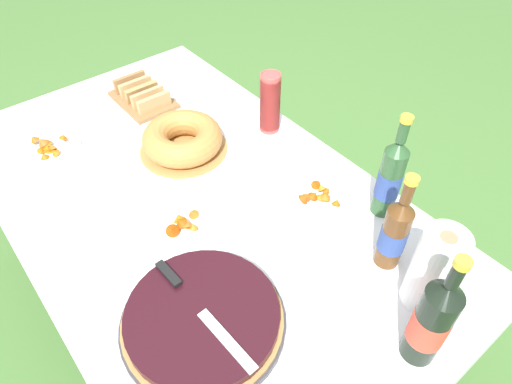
# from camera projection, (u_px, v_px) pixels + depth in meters

# --- Properties ---
(ground_plane) EXTENTS (16.00, 16.00, 0.00)m
(ground_plane) POSITION_uv_depth(u_px,v_px,m) (208.00, 308.00, 1.91)
(ground_plane) COLOR #4C7A38
(garden_table) EXTENTS (1.72, 1.01, 0.66)m
(garden_table) POSITION_uv_depth(u_px,v_px,m) (195.00, 209.00, 1.48)
(garden_table) COLOR brown
(garden_table) RESTS_ON ground_plane
(tablecloth) EXTENTS (1.73, 1.02, 0.10)m
(tablecloth) POSITION_uv_depth(u_px,v_px,m) (193.00, 199.00, 1.45)
(tablecloth) COLOR white
(tablecloth) RESTS_ON garden_table
(berry_tart) EXTENTS (0.41, 0.41, 0.06)m
(berry_tart) POSITION_uv_depth(u_px,v_px,m) (203.00, 319.00, 1.10)
(berry_tart) COLOR #38383D
(berry_tart) RESTS_ON tablecloth
(serving_knife) EXTENTS (0.38, 0.04, 0.01)m
(serving_knife) POSITION_uv_depth(u_px,v_px,m) (194.00, 303.00, 1.09)
(serving_knife) COLOR silver
(serving_knife) RESTS_ON berry_tart
(bundt_cake) EXTENTS (0.31, 0.31, 0.10)m
(bundt_cake) POSITION_uv_depth(u_px,v_px,m) (183.00, 139.00, 1.57)
(bundt_cake) COLOR #B78447
(bundt_cake) RESTS_ON tablecloth
(cup_stack) EXTENTS (0.07, 0.07, 0.23)m
(cup_stack) POSITION_uv_depth(u_px,v_px,m) (270.00, 103.00, 1.60)
(cup_stack) COLOR #E04C47
(cup_stack) RESTS_ON tablecloth
(cider_bottle_green) EXTENTS (0.07, 0.07, 0.35)m
(cider_bottle_green) POSITION_uv_depth(u_px,v_px,m) (390.00, 178.00, 1.30)
(cider_bottle_green) COLOR #2D562D
(cider_bottle_green) RESTS_ON tablecloth
(cider_bottle_amber) EXTENTS (0.07, 0.07, 0.31)m
(cider_bottle_amber) POSITION_uv_depth(u_px,v_px,m) (395.00, 232.00, 1.18)
(cider_bottle_amber) COLOR brown
(cider_bottle_amber) RESTS_ON tablecloth
(juice_bottle_red) EXTENTS (0.08, 0.08, 0.35)m
(juice_bottle_red) POSITION_uv_depth(u_px,v_px,m) (432.00, 321.00, 0.98)
(juice_bottle_red) COLOR black
(juice_bottle_red) RESTS_ON tablecloth
(snack_plate_near) EXTENTS (0.22, 0.22, 0.05)m
(snack_plate_near) POSITION_uv_depth(u_px,v_px,m) (48.00, 149.00, 1.58)
(snack_plate_near) COLOR white
(snack_plate_near) RESTS_ON tablecloth
(snack_plate_left) EXTENTS (0.24, 0.24, 0.06)m
(snack_plate_left) POSITION_uv_depth(u_px,v_px,m) (317.00, 199.00, 1.41)
(snack_plate_left) COLOR white
(snack_plate_left) RESTS_ON tablecloth
(snack_plate_right) EXTENTS (0.21, 0.21, 0.06)m
(snack_plate_right) POSITION_uv_depth(u_px,v_px,m) (178.00, 224.00, 1.34)
(snack_plate_right) COLOR white
(snack_plate_right) RESTS_ON tablecloth
(paper_towel_roll) EXTENTS (0.11, 0.11, 0.25)m
(paper_towel_roll) POSITION_uv_depth(u_px,v_px,m) (434.00, 270.00, 1.09)
(paper_towel_roll) COLOR white
(paper_towel_roll) RESTS_ON tablecloth
(bread_board) EXTENTS (0.26, 0.18, 0.07)m
(bread_board) POSITION_uv_depth(u_px,v_px,m) (143.00, 96.00, 1.79)
(bread_board) COLOR olive
(bread_board) RESTS_ON tablecloth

